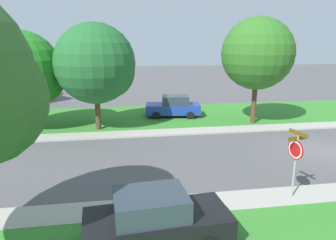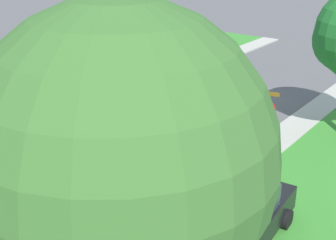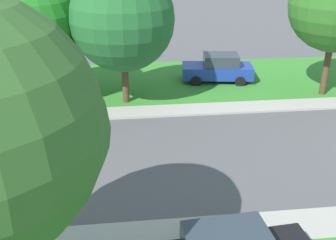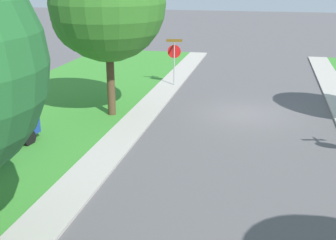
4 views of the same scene
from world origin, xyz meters
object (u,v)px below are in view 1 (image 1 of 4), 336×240
car_blue_across_road (174,107)px  tree_sidewalk_near (258,56)px  stop_sign_far_corner (296,154)px  tree_corner_large (26,72)px  tree_across_right (99,66)px  car_black_far_down_street (156,220)px

car_blue_across_road → tree_sidewalk_near: tree_sidewalk_near is taller
stop_sign_far_corner → tree_corner_large: bearing=46.8°
car_blue_across_road → tree_corner_large: (-1.92, 10.39, 3.10)m
stop_sign_far_corner → tree_across_right: bearing=34.8°
stop_sign_far_corner → tree_corner_large: size_ratio=0.41×
tree_corner_large → tree_sidewalk_near: size_ratio=0.88×
car_black_far_down_street → tree_sidewalk_near: bearing=-34.1°
stop_sign_far_corner → tree_across_right: (11.26, 7.82, 2.49)m
car_blue_across_road → tree_sidewalk_near: (-2.63, -5.67, 4.08)m
car_black_far_down_street → tree_sidewalk_near: size_ratio=0.58×
tree_sidewalk_near → stop_sign_far_corner: bearing=163.1°
stop_sign_far_corner → car_black_far_down_street: bearing=110.0°
car_black_far_down_street → tree_corner_large: 15.92m
tree_across_right → car_black_far_down_street: bearing=-170.3°
car_blue_across_road → tree_corner_large: size_ratio=0.67×
stop_sign_far_corner → tree_sidewalk_near: 12.07m
tree_corner_large → tree_across_right: bearing=-97.3°
stop_sign_far_corner → tree_sidewalk_near: tree_sidewalk_near is taller
tree_across_right → tree_sidewalk_near: (-0.09, -11.21, 0.58)m
car_blue_across_road → tree_across_right: tree_across_right is taller
stop_sign_far_corner → car_black_far_down_street: 5.99m
car_blue_across_road → car_black_far_down_street: size_ratio=1.02×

